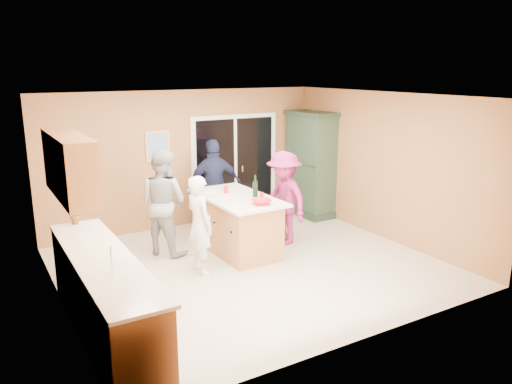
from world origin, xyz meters
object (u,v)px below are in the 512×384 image
woman_grey (163,202)px  woman_navy (215,186)px  woman_white (199,225)px  woman_magenta (284,198)px  kitchen_island (237,226)px  green_hutch (311,165)px

woman_grey → woman_navy: woman_grey is taller
woman_white → woman_magenta: (1.78, 0.43, 0.07)m
kitchen_island → woman_grey: (-1.08, 0.54, 0.43)m
woman_white → woman_navy: 1.99m
kitchen_island → woman_white: size_ratio=1.22×
kitchen_island → woman_grey: size_ratio=1.04×
woman_navy → woman_magenta: bearing=130.0°
green_hutch → woman_white: 3.66m
woman_white → woman_navy: bearing=-38.9°
kitchen_island → woman_magenta: size_ratio=1.12×
green_hutch → woman_grey: (-3.43, -0.61, -0.17)m
woman_white → woman_grey: bearing=3.0°
green_hutch → woman_white: bearing=-153.1°
woman_white → woman_magenta: size_ratio=0.91×
kitchen_island → woman_white: 1.07m
woman_white → green_hutch: bearing=-69.7°
woman_navy → woman_magenta: (0.72, -1.25, -0.05)m
woman_white → woman_navy: woman_navy is taller
kitchen_island → green_hutch: green_hutch is taller
woman_navy → green_hutch: bearing=-170.8°
kitchen_island → woman_white: (-0.90, -0.50, 0.30)m
green_hutch → woman_navy: green_hutch is taller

